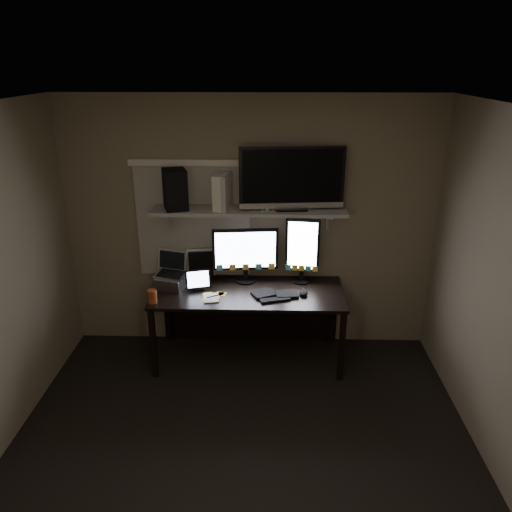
{
  "coord_description": "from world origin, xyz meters",
  "views": [
    {
      "loc": [
        0.19,
        -2.83,
        2.77
      ],
      "look_at": [
        0.08,
        1.25,
        1.16
      ],
      "focal_mm": 35.0,
      "sensor_mm": 36.0,
      "label": 1
    }
  ],
  "objects_px": {
    "mouse": "(304,293)",
    "keyboard": "(275,294)",
    "cup": "(152,296)",
    "tablet": "(198,280)",
    "monitor_portrait": "(302,250)",
    "tv": "(292,179)",
    "game_console": "(222,192)",
    "monitor_landscape": "(245,255)",
    "speaker": "(175,189)",
    "desk": "(249,302)",
    "laptop": "(171,272)"
  },
  "relations": [
    {
      "from": "keyboard",
      "to": "tablet",
      "type": "xyz_separation_m",
      "value": [
        -0.72,
        0.1,
        0.09
      ]
    },
    {
      "from": "monitor_portrait",
      "to": "tablet",
      "type": "height_order",
      "value": "monitor_portrait"
    },
    {
      "from": "cup",
      "to": "game_console",
      "type": "xyz_separation_m",
      "value": [
        0.61,
        0.46,
        0.85
      ]
    },
    {
      "from": "keyboard",
      "to": "game_console",
      "type": "bearing_deg",
      "value": 133.71
    },
    {
      "from": "keyboard",
      "to": "speaker",
      "type": "bearing_deg",
      "value": 147.53
    },
    {
      "from": "cup",
      "to": "tablet",
      "type": "bearing_deg",
      "value": 35.6
    },
    {
      "from": "desk",
      "to": "keyboard",
      "type": "xyz_separation_m",
      "value": [
        0.25,
        -0.2,
        0.19
      ]
    },
    {
      "from": "laptop",
      "to": "tv",
      "type": "relative_size",
      "value": 0.35
    },
    {
      "from": "mouse",
      "to": "game_console",
      "type": "bearing_deg",
      "value": 156.84
    },
    {
      "from": "mouse",
      "to": "laptop",
      "type": "height_order",
      "value": "laptop"
    },
    {
      "from": "desk",
      "to": "monitor_landscape",
      "type": "height_order",
      "value": "monitor_landscape"
    },
    {
      "from": "laptop",
      "to": "game_console",
      "type": "bearing_deg",
      "value": 31.42
    },
    {
      "from": "desk",
      "to": "keyboard",
      "type": "bearing_deg",
      "value": -38.93
    },
    {
      "from": "monitor_portrait",
      "to": "tv",
      "type": "distance_m",
      "value": 0.72
    },
    {
      "from": "monitor_landscape",
      "to": "mouse",
      "type": "distance_m",
      "value": 0.68
    },
    {
      "from": "keyboard",
      "to": "tv",
      "type": "relative_size",
      "value": 0.45
    },
    {
      "from": "desk",
      "to": "tv",
      "type": "xyz_separation_m",
      "value": [
        0.39,
        0.07,
        1.21
      ]
    },
    {
      "from": "game_console",
      "to": "speaker",
      "type": "height_order",
      "value": "speaker"
    },
    {
      "from": "monitor_portrait",
      "to": "keyboard",
      "type": "xyz_separation_m",
      "value": [
        -0.26,
        -0.32,
        -0.31
      ]
    },
    {
      "from": "mouse",
      "to": "keyboard",
      "type": "bearing_deg",
      "value": 179.73
    },
    {
      "from": "speaker",
      "to": "desk",
      "type": "bearing_deg",
      "value": -23.3
    },
    {
      "from": "desk",
      "to": "tv",
      "type": "relative_size",
      "value": 1.88
    },
    {
      "from": "laptop",
      "to": "tv",
      "type": "height_order",
      "value": "tv"
    },
    {
      "from": "desk",
      "to": "tablet",
      "type": "height_order",
      "value": "tablet"
    },
    {
      "from": "monitor_landscape",
      "to": "tv",
      "type": "xyz_separation_m",
      "value": [
        0.43,
        -0.04,
        0.76
      ]
    },
    {
      "from": "monitor_landscape",
      "to": "monitor_portrait",
      "type": "xyz_separation_m",
      "value": [
        0.55,
        0.01,
        0.05
      ]
    },
    {
      "from": "monitor_landscape",
      "to": "keyboard",
      "type": "distance_m",
      "value": 0.5
    },
    {
      "from": "monitor_landscape",
      "to": "tablet",
      "type": "distance_m",
      "value": 0.52
    },
    {
      "from": "keyboard",
      "to": "laptop",
      "type": "height_order",
      "value": "laptop"
    },
    {
      "from": "tablet",
      "to": "laptop",
      "type": "relative_size",
      "value": 0.72
    },
    {
      "from": "monitor_landscape",
      "to": "tv",
      "type": "relative_size",
      "value": 0.66
    },
    {
      "from": "desk",
      "to": "game_console",
      "type": "distance_m",
      "value": 1.12
    },
    {
      "from": "keyboard",
      "to": "laptop",
      "type": "relative_size",
      "value": 1.28
    },
    {
      "from": "tv",
      "to": "speaker",
      "type": "relative_size",
      "value": 2.59
    },
    {
      "from": "monitor_landscape",
      "to": "game_console",
      "type": "relative_size",
      "value": 1.94
    },
    {
      "from": "monitor_landscape",
      "to": "monitor_portrait",
      "type": "relative_size",
      "value": 0.97
    },
    {
      "from": "monitor_portrait",
      "to": "speaker",
      "type": "xyz_separation_m",
      "value": [
        -1.18,
        -0.06,
        0.61
      ]
    },
    {
      "from": "tv",
      "to": "speaker",
      "type": "height_order",
      "value": "tv"
    },
    {
      "from": "keyboard",
      "to": "cup",
      "type": "bearing_deg",
      "value": 172.43
    },
    {
      "from": "laptop",
      "to": "cup",
      "type": "relative_size",
      "value": 2.72
    },
    {
      "from": "cup",
      "to": "tv",
      "type": "xyz_separation_m",
      "value": [
        1.24,
        0.45,
        0.98
      ]
    },
    {
      "from": "monitor_landscape",
      "to": "cup",
      "type": "height_order",
      "value": "monitor_landscape"
    },
    {
      "from": "keyboard",
      "to": "game_console",
      "type": "relative_size",
      "value": 1.31
    },
    {
      "from": "monitor_portrait",
      "to": "game_console",
      "type": "bearing_deg",
      "value": -169.63
    },
    {
      "from": "game_console",
      "to": "mouse",
      "type": "bearing_deg",
      "value": -0.02
    },
    {
      "from": "keyboard",
      "to": "monitor_landscape",
      "type": "bearing_deg",
      "value": 116.16
    },
    {
      "from": "monitor_portrait",
      "to": "cup",
      "type": "bearing_deg",
      "value": -152.59
    },
    {
      "from": "cup",
      "to": "speaker",
      "type": "bearing_deg",
      "value": 67.77
    },
    {
      "from": "monitor_landscape",
      "to": "laptop",
      "type": "relative_size",
      "value": 1.9
    },
    {
      "from": "keyboard",
      "to": "tv",
      "type": "distance_m",
      "value": 1.07
    }
  ]
}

